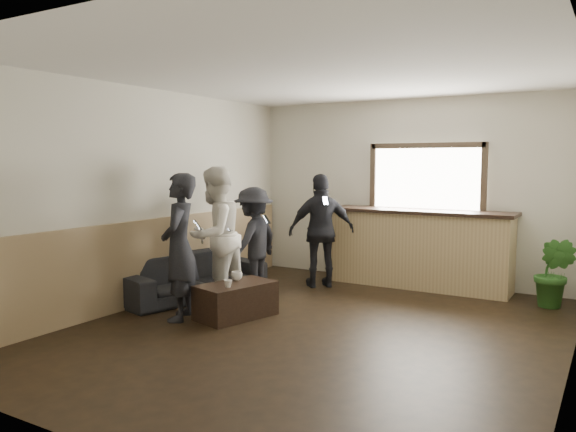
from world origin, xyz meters
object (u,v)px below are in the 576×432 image
Objects in this scene: cup_a at (237,276)px; potted_plant at (554,273)px; person_b at (215,235)px; person_c at (254,240)px; person_d at (322,231)px; coffee_table at (236,300)px; person_a at (179,247)px; sofa at (193,276)px; bar_counter at (420,244)px; cup_b at (228,284)px.

potted_plant reaches higher than cup_a.
person_b is (-3.85, -1.97, 0.44)m from potted_plant.
cup_a is 1.11m from person_c.
person_b is at bearing 23.02° from person_d.
person_a reaches higher than coffee_table.
potted_plant reaches higher than sofa.
coffee_table is at bearing 56.45° from person_b.
potted_plant is 4.35m from person_b.
sofa is 1.21× the size of person_d.
bar_counter is 1.80× the size of person_c.
bar_counter is 1.61× the size of person_d.
coffee_table is 1.02× the size of potted_plant.
cup_b is 1.03m from person_b.
person_b is (-0.12, 0.82, 0.03)m from person_a.
coffee_table is 0.92m from person_a.
person_d reaches higher than coffee_table.
potted_plant is 0.51× the size of person_b.
cup_a is 0.09× the size of person_c.
sofa is 4.70m from potted_plant.
cup_b is (-1.32, -2.95, -0.19)m from bar_counter.
potted_plant reaches higher than coffee_table.
coffee_table is (-1.36, -2.74, -0.44)m from bar_counter.
cup_a is 0.15× the size of potted_plant.
potted_plant is at bearing 39.50° from cup_b.
person_b is (-2.00, -2.31, 0.25)m from bar_counter.
person_b reaches higher than sofa.
person_b reaches higher than cup_b.
bar_counter is at bearing 121.48° from person_a.
person_a is (-0.42, -0.55, 0.40)m from cup_a.
person_a is (0.57, -0.89, 0.56)m from sofa.
cup_a is 0.80m from person_a.
bar_counter is 3.66m from person_a.
potted_plant is 0.54× the size of person_d.
person_b is at bearing -83.71° from sofa.
coffee_table is at bearing -116.47° from bar_counter.
sofa is at bearing -137.61° from bar_counter.
cup_a is 1.89m from person_d.
cup_b is at bearing -106.48° from sofa.
coffee_table is (1.09, -0.50, -0.09)m from sofa.
cup_a is 0.74m from person_b.
person_a is (-0.52, -0.39, 0.66)m from coffee_table.
person_a is 1.15× the size of person_c.
coffee_table is at bearing -57.85° from cup_a.
coffee_table is 0.32m from cup_a.
coffee_table is 1.03m from person_b.
person_b is at bearing 146.26° from coffee_table.
coffee_table is 4.02m from potted_plant.
person_c is (0.00, 1.54, -0.11)m from person_a.
cup_b is (1.13, -0.71, 0.16)m from sofa.
bar_counter is 2.92× the size of coffee_table.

